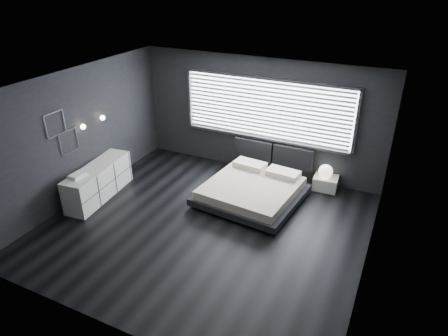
% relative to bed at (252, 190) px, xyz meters
% --- Properties ---
extents(room, '(6.04, 6.00, 2.80)m').
position_rel_bed_xyz_m(room, '(-0.45, -1.32, 1.15)').
color(room, black).
rests_on(room, ground).
extents(window, '(4.14, 0.09, 1.52)m').
position_rel_bed_xyz_m(window, '(-0.25, 1.38, 1.36)').
color(window, white).
rests_on(window, ground).
extents(headboard, '(1.96, 0.16, 0.52)m').
position_rel_bed_xyz_m(headboard, '(-0.00, 1.32, 0.32)').
color(headboard, black).
rests_on(headboard, ground).
extents(sconce_near, '(0.18, 0.11, 0.11)m').
position_rel_bed_xyz_m(sconce_near, '(-3.33, -1.27, 1.35)').
color(sconce_near, silver).
rests_on(sconce_near, ground).
extents(sconce_far, '(0.18, 0.11, 0.11)m').
position_rel_bed_xyz_m(sconce_far, '(-3.33, -0.67, 1.35)').
color(sconce_far, silver).
rests_on(sconce_far, ground).
extents(wall_art_upper, '(0.01, 0.48, 0.48)m').
position_rel_bed_xyz_m(wall_art_upper, '(-3.43, -1.87, 1.60)').
color(wall_art_upper, '#47474C').
rests_on(wall_art_upper, ground).
extents(wall_art_lower, '(0.01, 0.48, 0.48)m').
position_rel_bed_xyz_m(wall_art_lower, '(-3.43, -1.62, 1.13)').
color(wall_art_lower, '#47474C').
rests_on(wall_art_lower, ground).
extents(bed, '(2.22, 2.14, 0.53)m').
position_rel_bed_xyz_m(bed, '(0.00, 0.00, 0.00)').
color(bed, black).
rests_on(bed, ground).
extents(nightstand, '(0.56, 0.47, 0.31)m').
position_rel_bed_xyz_m(nightstand, '(1.34, 1.18, -0.09)').
color(nightstand, silver).
rests_on(nightstand, ground).
extents(orb_lamp, '(0.32, 0.32, 0.32)m').
position_rel_bed_xyz_m(orb_lamp, '(1.32, 1.14, 0.22)').
color(orb_lamp, white).
rests_on(orb_lamp, nightstand).
extents(dresser, '(0.72, 1.89, 0.74)m').
position_rel_bed_xyz_m(dresser, '(-3.10, -1.31, 0.12)').
color(dresser, silver).
rests_on(dresser, ground).
extents(book_stack, '(0.30, 0.37, 0.07)m').
position_rel_bed_xyz_m(book_stack, '(-3.13, -1.83, 0.53)').
color(book_stack, white).
rests_on(book_stack, dresser).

